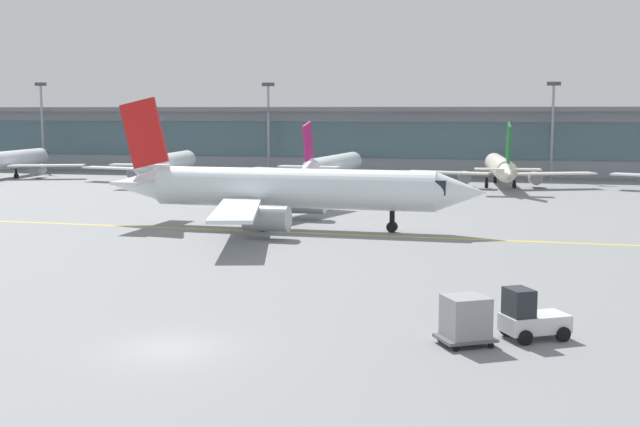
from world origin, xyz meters
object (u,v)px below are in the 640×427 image
gate_airplane_1 (166,164)px  apron_light_mast_0 (42,122)px  taxiing_regional_jet (289,189)px  apron_light_mast_2 (552,126)px  gate_airplane_2 (333,166)px  gate_airplane_3 (500,167)px  cargo_dolly_lead (466,319)px  baggage_tug (530,317)px  gate_airplane_0 (9,160)px  apron_light_mast_1 (268,124)px

gate_airplane_1 → apron_light_mast_0: bearing=57.1°
taxiing_regional_jet → apron_light_mast_2: apron_light_mast_2 is taller
gate_airplane_2 → gate_airplane_3: (20.10, 1.15, 0.00)m
taxiing_regional_jet → apron_light_mast_0: apron_light_mast_0 is taller
gate_airplane_2 → gate_airplane_3: 20.13m
cargo_dolly_lead → apron_light_mast_0: apron_light_mast_0 is taller
apron_light_mast_2 → baggage_tug: bearing=-93.3°
taxiing_regional_jet → baggage_tug: bearing=-56.4°
gate_airplane_0 → gate_airplane_2: bearing=-94.9°
cargo_dolly_lead → gate_airplane_3: bearing=59.8°
gate_airplane_0 → apron_light_mast_0: 13.63m
gate_airplane_1 → gate_airplane_2: bearing=-91.7°
gate_airplane_3 → apron_light_mast_2: apron_light_mast_2 is taller
taxiing_regional_jet → apron_light_mast_2: size_ratio=2.39×
gate_airplane_2 → apron_light_mast_0: 49.84m
taxiing_regional_jet → gate_airplane_2: bearing=98.3°
gate_airplane_0 → apron_light_mast_0: (-2.36, 12.48, 4.95)m
gate_airplane_3 → apron_light_mast_1: bearing=62.4°
gate_airplane_1 → gate_airplane_3: (41.73, 2.17, 0.00)m
apron_light_mast_0 → cargo_dolly_lead: bearing=-50.0°
gate_airplane_1 → gate_airplane_2: same height
apron_light_mast_0 → gate_airplane_0: bearing=-79.3°
gate_airplane_3 → gate_airplane_1: bearing=87.4°
taxiing_regional_jet → apron_light_mast_1: (-17.02, 52.09, 4.14)m
cargo_dolly_lead → apron_light_mast_2: apron_light_mast_2 is taller
gate_airplane_3 → apron_light_mast_1: (-32.60, 13.16, 4.82)m
gate_airplane_2 → taxiing_regional_jet: bearing=-167.7°
gate_airplane_2 → apron_light_mast_0: (-47.79, 13.23, 4.95)m
baggage_tug → apron_light_mast_0: (-69.85, 78.92, 6.43)m
gate_airplane_2 → gate_airplane_1: bearing=98.2°
gate_airplane_1 → taxiing_regional_jet: (26.15, -36.76, 0.68)m
gate_airplane_2 → apron_light_mast_1: 19.60m
gate_airplane_1 → gate_airplane_2: (21.63, 1.02, 0.00)m
baggage_tug → gate_airplane_1: bearing=94.3°
gate_airplane_2 → taxiing_regional_jet: (4.52, -37.78, 0.68)m
gate_airplane_3 → taxiing_regional_jet: size_ratio=0.78×
gate_airplane_0 → gate_airplane_2: 45.44m
gate_airplane_0 → cargo_dolly_lead: (65.01, -67.85, -1.32)m
taxiing_regional_jet → cargo_dolly_lead: taxiing_regional_jet is taller
gate_airplane_3 → apron_light_mast_1: size_ratio=1.83×
apron_light_mast_1 → gate_airplane_1: bearing=-120.8°
gate_airplane_1 → cargo_dolly_lead: (41.21, -66.09, -1.32)m
gate_airplane_0 → taxiing_regional_jet: size_ratio=0.78×
apron_light_mast_0 → apron_light_mast_1: bearing=1.7°
gate_airplane_3 → taxiing_regional_jet: bearing=152.6°
apron_light_mast_0 → apron_light_mast_2: 74.39m
cargo_dolly_lead → apron_light_mast_0: bearing=100.2°
gate_airplane_2 → baggage_tug: bearing=-156.0°
cargo_dolly_lead → apron_light_mast_1: bearing=81.7°
gate_airplane_3 → apron_light_mast_2: (6.49, 12.61, 4.73)m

